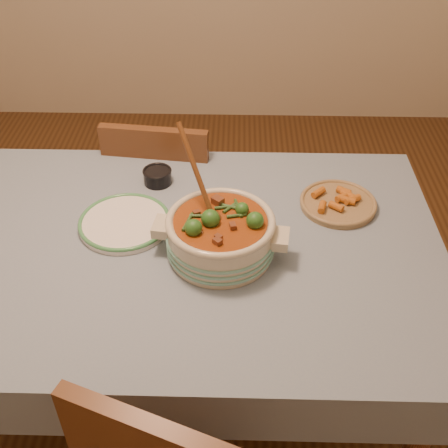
% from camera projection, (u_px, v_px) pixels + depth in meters
% --- Properties ---
extents(floor, '(4.50, 4.50, 0.00)m').
position_uv_depth(floor, '(184.00, 388.00, 2.21)').
color(floor, '#412612').
rests_on(floor, ground).
extents(dining_table, '(1.68, 1.08, 0.76)m').
position_uv_depth(dining_table, '(174.00, 266.00, 1.79)').
color(dining_table, brown).
rests_on(dining_table, floor).
extents(stew_casserole, '(0.41, 0.35, 0.38)m').
position_uv_depth(stew_casserole, '(220.00, 232.00, 1.65)').
color(stew_casserole, beige).
rests_on(stew_casserole, dining_table).
extents(white_plate, '(0.37, 0.37, 0.03)m').
position_uv_depth(white_plate, '(125.00, 222.00, 1.79)').
color(white_plate, white).
rests_on(white_plate, dining_table).
extents(condiment_bowl, '(0.11, 0.11, 0.05)m').
position_uv_depth(condiment_bowl, '(157.00, 175.00, 1.97)').
color(condiment_bowl, black).
rests_on(condiment_bowl, dining_table).
extents(fried_plate, '(0.31, 0.31, 0.04)m').
position_uv_depth(fried_plate, '(338.00, 202.00, 1.87)').
color(fried_plate, '#997E55').
rests_on(fried_plate, dining_table).
extents(chair_far, '(0.45, 0.45, 0.88)m').
position_uv_depth(chair_far, '(166.00, 196.00, 2.37)').
color(chair_far, brown).
rests_on(chair_far, floor).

